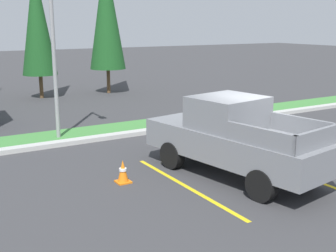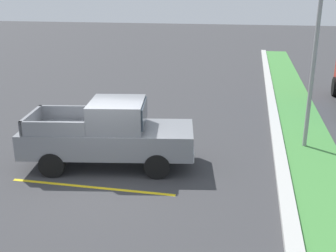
{
  "view_description": "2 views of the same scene",
  "coord_description": "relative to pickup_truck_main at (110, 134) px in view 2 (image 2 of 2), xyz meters",
  "views": [
    {
      "loc": [
        -8.19,
        -9.0,
        3.97
      ],
      "look_at": [
        -1.57,
        2.08,
        0.96
      ],
      "focal_mm": 47.18,
      "sensor_mm": 36.0,
      "label": 1
    },
    {
      "loc": [
        10.14,
        3.83,
        5.21
      ],
      "look_at": [
        -1.57,
        1.44,
        1.21
      ],
      "focal_mm": 43.04,
      "sensor_mm": 36.0,
      "label": 2
    }
  ],
  "objects": [
    {
      "name": "pickup_truck_main",
      "position": [
        0.0,
        0.0,
        0.0
      ],
      "size": [
        2.75,
        5.47,
        2.1
      ],
      "color": "black",
      "rests_on": "ground"
    },
    {
      "name": "ground_plane",
      "position": [
        0.94,
        0.25,
        -1.04
      ],
      "size": [
        120.0,
        120.0,
        0.0
      ],
      "primitive_type": "plane",
      "color": "#38383A"
    },
    {
      "name": "traffic_cone",
      "position": [
        -2.77,
        0.99,
        -0.75
      ],
      "size": [
        0.36,
        0.36,
        0.6
      ],
      "color": "orange",
      "rests_on": "ground"
    },
    {
      "name": "curb_strip",
      "position": [
        0.94,
        5.25,
        -0.97
      ],
      "size": [
        56.0,
        0.4,
        0.15
      ],
      "primitive_type": "cube",
      "color": "#B2B2AD",
      "rests_on": "ground"
    },
    {
      "name": "street_light",
      "position": [
        -2.85,
        5.99,
        2.77
      ],
      "size": [
        0.24,
        1.49,
        6.54
      ],
      "color": "gray",
      "rests_on": "ground"
    },
    {
      "name": "parking_line_near",
      "position": [
        -1.54,
        -0.05,
        -1.04
      ],
      "size": [
        0.12,
        4.8,
        0.01
      ],
      "primitive_type": "cube",
      "color": "yellow",
      "rests_on": "ground"
    },
    {
      "name": "grass_median",
      "position": [
        0.94,
        6.35,
        -1.01
      ],
      "size": [
        56.0,
        1.8,
        0.06
      ],
      "primitive_type": "cube",
      "color": "#42843D",
      "rests_on": "ground"
    },
    {
      "name": "parking_line_far",
      "position": [
        1.56,
        -0.05,
        -1.04
      ],
      "size": [
        0.12,
        4.8,
        0.01
      ],
      "primitive_type": "cube",
      "color": "yellow",
      "rests_on": "ground"
    }
  ]
}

